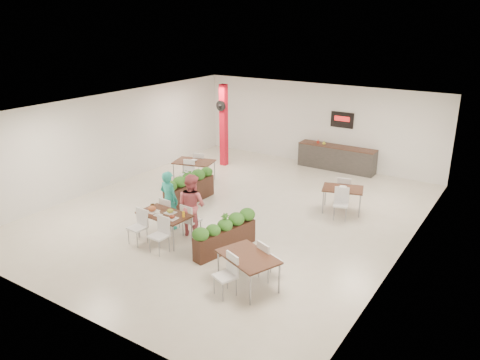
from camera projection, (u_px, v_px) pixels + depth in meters
The scene contains 12 objects.
ground at pixel (234, 212), 14.22m from camera, with size 12.00×12.00×0.00m, color beige.
room_shell at pixel (233, 148), 13.55m from camera, with size 10.10×12.10×3.22m.
red_column at pixel (224, 124), 18.22m from camera, with size 0.40×0.41×3.20m.
service_counter at pixel (337, 157), 18.01m from camera, with size 3.00×0.64×2.20m.
main_table at pixel (164, 218), 12.26m from camera, with size 1.45×1.70×0.92m.
diner_man at pixel (169, 200), 12.92m from camera, with size 0.61×0.40×1.66m, color #29B29E.
diner_woman at pixel (192, 205), 12.49m from camera, with size 0.84×0.65×1.72m, color #D75F6A.
planter_left at pixel (190, 187), 14.74m from camera, with size 0.44×2.16×1.13m.
planter_right at pixel (225, 233), 11.70m from camera, with size 0.75×1.93×1.03m.
side_table_a at pixel (194, 164), 16.68m from camera, with size 1.55×1.67×0.92m.
side_table_b at pixel (343, 192), 14.08m from camera, with size 1.37×1.67×0.92m.
side_table_c at pixel (248, 261), 10.10m from camera, with size 1.56×1.66×0.92m.
Camera 1 is at (7.30, -10.87, 5.62)m, focal length 35.00 mm.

